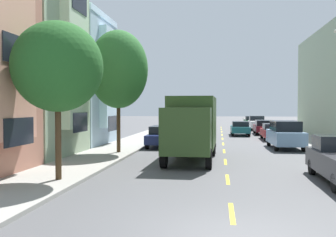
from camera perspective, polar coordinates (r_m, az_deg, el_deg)
name	(u,v)px	position (r m, az deg, el deg)	size (l,w,h in m)	color
ground_plane	(222,136)	(38.86, 7.89, -2.58)	(160.00, 160.00, 0.00)	#4C4C4F
sidewalk_left	(147,136)	(37.47, -3.02, -2.61)	(3.20, 120.00, 0.14)	#99968E
sidewalk_right	(301,138)	(37.61, 18.81, -2.69)	(3.20, 120.00, 0.14)	#99968E
lane_centerline_dashes	(223,141)	(33.38, 7.98, -3.27)	(0.14, 47.20, 0.01)	yellow
townhouse_third_powder_blue	(24,84)	(31.85, -20.18, 4.79)	(13.52, 6.66, 9.74)	#9EB7CC
street_tree_nearest	(58,67)	(15.46, -15.76, 7.24)	(3.41, 3.41, 5.99)	#47331E
street_tree_second	(118,69)	(24.07, -7.24, 7.10)	(3.60, 3.60, 7.39)	#47331E
delivery_box_truck	(192,124)	(21.67, 3.58, -0.80)	(2.57, 8.11, 3.45)	#2D471E
parked_wagon_burgundy	(263,127)	(42.30, 13.71, -1.17)	(1.89, 4.73, 1.50)	maroon
parked_suv_sky	(285,134)	(28.32, 16.69, -2.23)	(2.07, 4.85, 1.93)	#7A9EC6
parked_pickup_white	(257,123)	(50.37, 12.88, -0.68)	(2.02, 5.31, 1.73)	silver
parked_sedan_red	(273,131)	(35.39, 15.00, -1.82)	(1.85, 4.52, 1.43)	#AD1E1E
parked_wagon_navy	(162,136)	(28.47, -0.88, -2.50)	(1.90, 4.73, 1.50)	navy
parked_sedan_silver	(185,124)	(48.02, 2.43, -0.85)	(1.91, 4.54, 1.43)	#B2B5BA
parked_hatchback_forest	(250,121)	(59.89, 11.91, -0.37)	(1.80, 4.02, 1.50)	#194C28
parked_suv_orange	(190,120)	(55.57, 3.27, -0.26)	(2.09, 4.86, 1.93)	orange
moving_teal_sedan	(240,128)	(40.20, 10.44, -1.38)	(1.80, 4.50, 1.43)	#195B60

